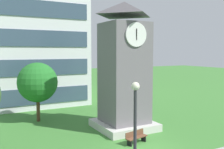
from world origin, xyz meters
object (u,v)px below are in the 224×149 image
(clock_tower, at_px, (124,73))
(street_lamp, at_px, (135,127))
(park_bench, at_px, (136,137))
(tree_streetside, at_px, (38,82))

(clock_tower, height_order, street_lamp, clock_tower)
(clock_tower, relative_size, street_lamp, 2.02)
(clock_tower, distance_m, park_bench, 5.66)
(clock_tower, height_order, park_bench, clock_tower)
(tree_streetside, bearing_deg, street_lamp, -87.01)
(park_bench, bearing_deg, clock_tower, 72.65)
(clock_tower, relative_size, tree_streetside, 1.92)
(tree_streetside, bearing_deg, clock_tower, -44.16)
(park_bench, distance_m, street_lamp, 7.78)
(park_bench, height_order, street_lamp, street_lamp)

